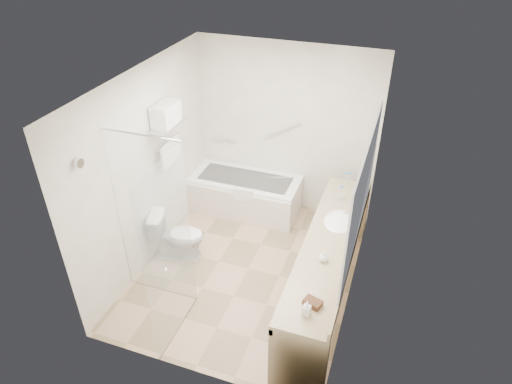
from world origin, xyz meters
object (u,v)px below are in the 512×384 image
(toilet, at_px, (178,236))
(bathtub, at_px, (245,194))
(amenity_basket, at_px, (313,303))
(vanity_counter, at_px, (328,256))
(water_bottle_left, at_px, (341,193))

(toilet, bearing_deg, bathtub, -33.95)
(toilet, bearing_deg, amenity_basket, -132.71)
(vanity_counter, distance_m, water_bottle_left, 0.92)
(vanity_counter, bearing_deg, amenity_basket, -87.98)
(vanity_counter, bearing_deg, bathtub, 137.65)
(bathtub, height_order, toilet, toilet)
(vanity_counter, bearing_deg, water_bottle_left, 93.19)
(amenity_basket, bearing_deg, toilet, 152.17)
(vanity_counter, relative_size, toilet, 3.97)
(toilet, distance_m, amenity_basket, 2.34)
(water_bottle_left, bearing_deg, vanity_counter, -86.81)
(bathtub, distance_m, amenity_basket, 2.89)
(toilet, height_order, water_bottle_left, water_bottle_left)
(bathtub, relative_size, water_bottle_left, 8.20)
(toilet, relative_size, water_bottle_left, 3.48)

